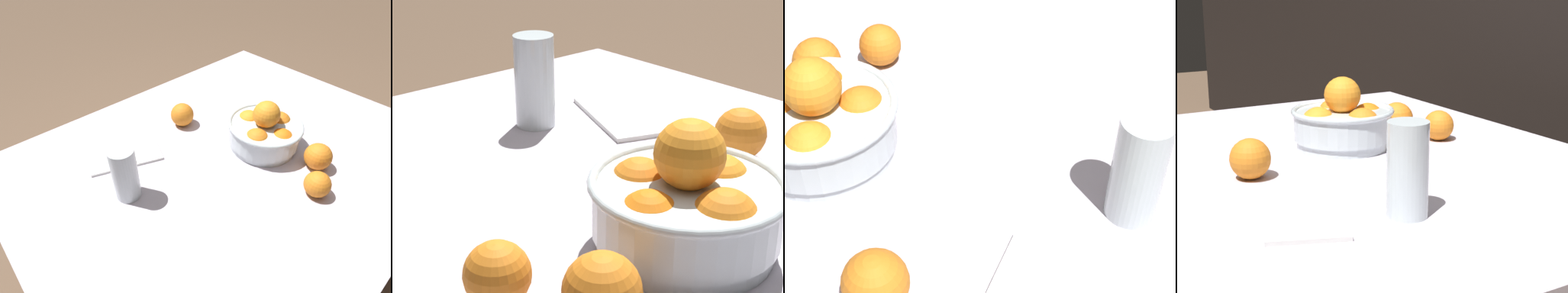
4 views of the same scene
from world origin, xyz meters
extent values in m
cube|color=silver|center=(0.00, 0.00, 0.69)|extent=(1.27, 0.99, 0.03)
cylinder|color=brown|center=(0.57, -0.44, 0.34)|extent=(0.05, 0.05, 0.67)
cylinder|color=silver|center=(-0.10, 0.04, 0.71)|extent=(0.21, 0.21, 0.02)
cylinder|color=silver|center=(-0.10, 0.04, 0.75)|extent=(0.22, 0.22, 0.06)
torus|color=silver|center=(-0.10, 0.04, 0.78)|extent=(0.23, 0.23, 0.01)
sphere|color=orange|center=(-0.04, 0.06, 0.76)|extent=(0.08, 0.08, 0.08)
sphere|color=orange|center=(-0.10, 0.10, 0.76)|extent=(0.07, 0.07, 0.07)
sphere|color=orange|center=(-0.16, 0.05, 0.76)|extent=(0.08, 0.08, 0.08)
sphere|color=orange|center=(-0.10, -0.02, 0.76)|extent=(0.08, 0.08, 0.08)
sphere|color=orange|center=(-0.10, 0.04, 0.82)|extent=(0.08, 0.08, 0.08)
cylinder|color=#F4A314|center=(0.33, -0.07, 0.77)|extent=(0.06, 0.06, 0.13)
cylinder|color=silver|center=(0.33, -0.07, 0.78)|extent=(0.07, 0.07, 0.16)
sphere|color=orange|center=(-0.04, 0.26, 0.74)|extent=(0.07, 0.07, 0.07)
sphere|color=orange|center=(0.01, -0.22, 0.74)|extent=(0.08, 0.08, 0.08)
sphere|color=orange|center=(-0.14, 0.21, 0.74)|extent=(0.08, 0.08, 0.08)
cube|color=white|center=(0.25, -0.22, 0.70)|extent=(0.25, 0.20, 0.01)
camera|label=1|loc=(0.56, 0.45, 1.33)|focal=28.00mm
camera|label=2|loc=(-0.51, 0.56, 1.11)|focal=60.00mm
camera|label=3|loc=(0.14, -0.66, 1.36)|focal=60.00mm
camera|label=4|loc=(1.15, -0.62, 1.09)|focal=60.00mm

